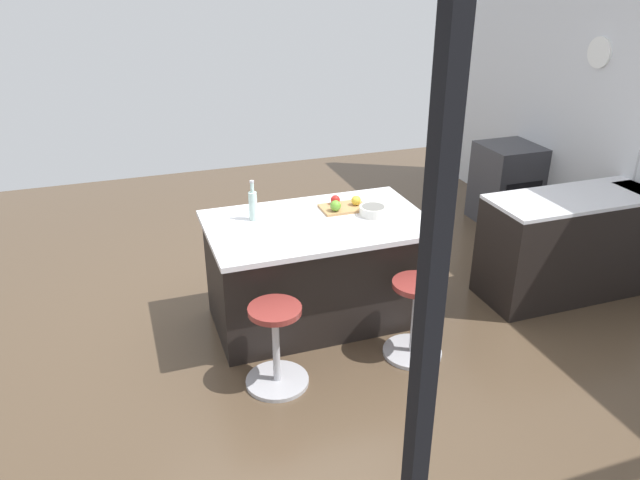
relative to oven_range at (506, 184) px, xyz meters
The scene contains 14 objects.
ground_plane 3.04m from the oven_range, 23.22° to the left, with size 8.10×8.10×0.00m, color brown.
window_panel_rear 5.09m from the oven_range, 56.52° to the left, with size 6.23×0.12×2.90m.
interior_partition_left 1.60m from the oven_range, 106.43° to the left, with size 0.15×5.99×2.90m.
sink_cabinet 1.53m from the oven_range, 90.16° to the left, with size 2.36×0.60×1.18m.
oven_range is the anchor object (origin of this frame).
kitchen_island 2.91m from the oven_range, 25.33° to the left, with size 1.67×1.04×0.89m.
stool_by_window 2.87m from the oven_range, 42.65° to the left, with size 0.44×0.44×0.61m.
stool_middle 3.71m from the oven_range, 31.61° to the left, with size 0.44×0.44×0.61m.
cutting_board 2.65m from the oven_range, 25.50° to the left, with size 0.36×0.24×0.02m, color tan.
apple_green 2.77m from the oven_range, 25.85° to the left, with size 0.09×0.09×0.09m, color #609E2D.
apple_red 2.67m from the oven_range, 23.71° to the left, with size 0.08×0.08×0.08m, color red.
apple_yellow 2.57m from the oven_range, 26.55° to the left, with size 0.08×0.08×0.08m, color gold.
water_bottle 3.32m from the oven_range, 19.66° to the left, with size 0.06×0.06×0.31m.
fruit_bowl 2.60m from the oven_range, 31.00° to the left, with size 0.21×0.21×0.07m.
Camera 1 is at (1.23, 4.09, 2.71)m, focal length 34.15 mm.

